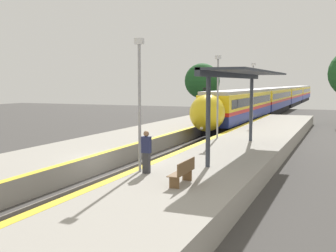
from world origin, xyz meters
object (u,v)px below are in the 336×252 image
train (282,97)px  person_waiting (146,151)px  railway_signal (205,105)px  lamppost_mid (218,91)px  lamppost_far (253,89)px  platform_bench (183,171)px  lamppost_near (139,96)px

train → person_waiting: 57.94m
railway_signal → lamppost_mid: (4.46, -11.11, 1.51)m
railway_signal → lamppost_far: (4.46, 0.29, 1.51)m
lamppost_mid → railway_signal: bearing=111.9°
railway_signal → lamppost_mid: lamppost_mid is taller
train → platform_bench: size_ratio=50.97×
person_waiting → lamppost_near: bearing=150.9°
train → lamppost_far: 34.96m
lamppost_mid → lamppost_far: (0.00, 11.41, 0.00)m
train → lamppost_mid: bearing=-87.4°
person_waiting → lamppost_near: lamppost_near is taller
platform_bench → lamppost_mid: size_ratio=0.32×
train → railway_signal: bearing=-93.8°
lamppost_far → railway_signal: bearing=-176.2°
train → lamppost_far: bearing=-86.6°
lamppost_near → lamppost_far: same height
person_waiting → train: bearing=92.5°
person_waiting → lamppost_near: size_ratio=0.32×
platform_bench → lamppost_mid: lamppost_mid is taller
lamppost_mid → lamppost_far: size_ratio=1.00×
person_waiting → railway_signal: railway_signal is taller
train → lamppost_mid: 46.34m
lamppost_near → lamppost_far: bearing=90.0°
lamppost_near → train: bearing=92.1°
railway_signal → lamppost_far: bearing=3.8°
railway_signal → lamppost_mid: 12.07m
platform_bench → lamppost_far: size_ratio=0.32×
person_waiting → lamppost_far: (-0.41, 23.04, 2.20)m
lamppost_near → lamppost_far: 22.81m
lamppost_near → lamppost_far: size_ratio=1.00×
train → platform_bench: (4.55, -59.10, -0.78)m
platform_bench → lamppost_near: (-2.45, 1.44, 2.62)m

